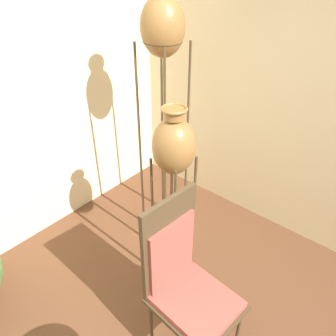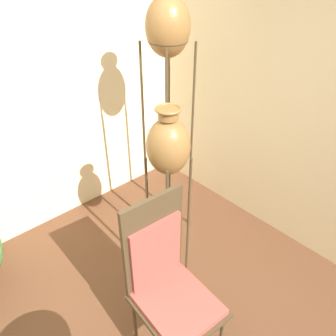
{
  "view_description": "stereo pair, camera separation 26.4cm",
  "coord_description": "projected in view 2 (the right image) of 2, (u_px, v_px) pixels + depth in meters",
  "views": [
    {
      "loc": [
        -0.69,
        -0.6,
        2.32
      ],
      "look_at": [
        0.98,
        0.84,
        0.87
      ],
      "focal_mm": 35.0,
      "sensor_mm": 36.0,
      "label": 1
    },
    {
      "loc": [
        -0.51,
        -0.79,
        2.32
      ],
      "look_at": [
        0.98,
        0.84,
        0.87
      ],
      "focal_mm": 35.0,
      "sensor_mm": 36.0,
      "label": 2
    }
  ],
  "objects": [
    {
      "name": "vase_stand_tall",
      "position": [
        168.0,
        33.0,
        2.37
      ],
      "size": [
        0.33,
        0.33,
        2.19
      ],
      "color": "#473823",
      "rests_on": "ground_plane"
    },
    {
      "name": "vase_stand_medium",
      "position": [
        168.0,
        149.0,
        2.19
      ],
      "size": [
        0.3,
        0.3,
        1.52
      ],
      "color": "#473823",
      "rests_on": "ground_plane"
    },
    {
      "name": "chair",
      "position": [
        167.0,
        279.0,
        2.02
      ],
      "size": [
        0.49,
        0.55,
        1.19
      ],
      "rotation": [
        0.0,
        0.0,
        -0.07
      ],
      "color": "#473823",
      "rests_on": "ground_plane"
    }
  ]
}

